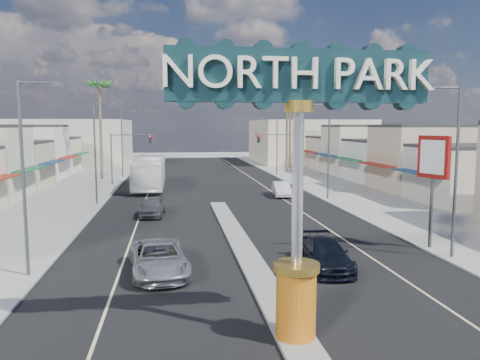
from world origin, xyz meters
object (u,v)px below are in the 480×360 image
object	(u,v)px
streetlight_r_mid	(327,146)
bank_pylon_sign	(433,163)
streetlight_l_near	(27,169)
streetlight_l_far	(123,140)
palm_right_mid	(287,101)
suv_right	(325,254)
traffic_signal_left	(127,149)
palm_right_far	(291,92)
suv_left	(159,258)
gateway_sign	(298,160)
palm_left_far	(99,90)
car_parked_right	(281,189)
city_bus	(150,172)
traffic_signal_right	(280,148)
streetlight_r_far	(276,139)
streetlight_l_mid	(97,148)
streetlight_r_near	(454,163)
car_parked_left	(153,207)

from	to	relation	value
streetlight_r_mid	bank_pylon_sign	distance (m)	18.02
streetlight_l_near	streetlight_l_far	distance (m)	42.00
palm_right_mid	suv_right	world-z (taller)	palm_right_mid
traffic_signal_left	streetlight_l_near	world-z (taller)	streetlight_l_near
palm_right_far	suv_left	size ratio (longest dim) A/B	2.57
gateway_sign	suv_right	world-z (taller)	gateway_sign
palm_left_far	car_parked_right	xyz separation A→B (m)	(19.75, -17.25, -10.77)
streetlight_r_mid	city_bus	world-z (taller)	streetlight_r_mid
streetlight_l_near	palm_left_far	size ratio (longest dim) A/B	0.69
palm_left_far	car_parked_right	size ratio (longest dim) A/B	2.97
traffic_signal_right	streetlight_r_far	world-z (taller)	streetlight_r_far
streetlight_l_mid	suv_right	size ratio (longest dim) A/B	1.83
gateway_sign	palm_left_far	world-z (taller)	palm_left_far
streetlight_r_near	palm_right_mid	xyz separation A→B (m)	(2.57, 46.00, 5.54)
suv_left	bank_pylon_sign	size ratio (longest dim) A/B	0.87
suv_right	city_bus	distance (m)	32.74
car_parked_left	city_bus	size ratio (longest dim) A/B	0.33
palm_right_far	streetlight_r_mid	bearing A→B (deg)	-98.12
gateway_sign	streetlight_l_far	bearing A→B (deg)	101.78
palm_right_far	bank_pylon_sign	bearing A→B (deg)	-95.15
streetlight_l_far	city_bus	xyz separation A→B (m)	(3.95, -11.45, -3.23)
car_parked_left	bank_pylon_sign	distance (m)	20.57
traffic_signal_left	suv_right	bearing A→B (deg)	-69.96
palm_right_mid	car_parked_right	size ratio (longest dim) A/B	2.74
car_parked_right	streetlight_r_far	bearing A→B (deg)	85.25
palm_left_far	car_parked_left	xyz separation A→B (m)	(7.50, -25.76, -10.76)
suv_right	bank_pylon_sign	distance (m)	8.60
streetlight_r_mid	palm_right_far	size ratio (longest dim) A/B	0.64
suv_left	car_parked_right	size ratio (longest dim) A/B	1.25
streetlight_l_mid	city_bus	world-z (taller)	streetlight_l_mid
palm_left_far	gateway_sign	bearing A→B (deg)	-74.85
traffic_signal_right	palm_left_far	bearing A→B (deg)	164.85
streetlight_l_near	streetlight_r_far	size ratio (longest dim) A/B	1.00
palm_left_far	palm_right_far	xyz separation A→B (m)	(28.00, 12.00, 0.89)
gateway_sign	bank_pylon_sign	bearing A→B (deg)	43.63
traffic_signal_left	car_parked_left	distance (m)	20.41
traffic_signal_right	car_parked_left	xyz separation A→B (m)	(-14.68, -19.76, -3.53)
streetlight_r_far	city_bus	xyz separation A→B (m)	(-16.92, -11.45, -3.23)
traffic_signal_left	streetlight_r_near	bearing A→B (deg)	-60.01
gateway_sign	suv_right	bearing A→B (deg)	64.99
car_parked_right	bank_pylon_sign	bearing A→B (deg)	-73.69
palm_right_far	bank_pylon_sign	distance (m)	50.77
streetlight_l_far	city_bus	bearing A→B (deg)	-70.99
streetlight_r_near	suv_right	bearing A→B (deg)	-174.85
streetlight_l_near	city_bus	world-z (taller)	streetlight_l_near
traffic_signal_right	streetlight_r_far	distance (m)	8.14
palm_right_mid	suv_left	world-z (taller)	palm_right_mid
gateway_sign	palm_right_far	bearing A→B (deg)	75.97
streetlight_l_far	streetlight_r_far	distance (m)	20.87
streetlight_l_far	car_parked_left	world-z (taller)	streetlight_l_far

